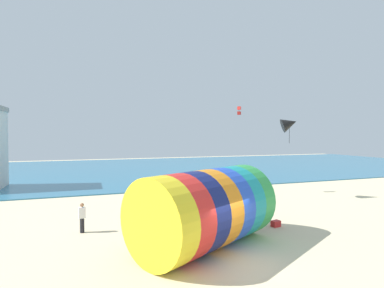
{
  "coord_description": "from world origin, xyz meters",
  "views": [
    {
      "loc": [
        -5.79,
        -11.38,
        5.43
      ],
      "look_at": [
        -0.54,
        3.93,
        4.97
      ],
      "focal_mm": 28.0,
      "sensor_mm": 36.0,
      "label": 1
    }
  ],
  "objects_px": {
    "giant_inflatable_tube": "(206,209)",
    "kite_black_delta": "(289,124)",
    "bystander_mid_beach": "(82,218)",
    "cooler_box": "(276,224)",
    "kite_red_box": "(239,111)",
    "bystander_near_water": "(141,198)",
    "kite_handler": "(249,210)"
  },
  "relations": [
    {
      "from": "kite_black_delta",
      "to": "cooler_box",
      "type": "height_order",
      "value": "kite_black_delta"
    },
    {
      "from": "kite_handler",
      "to": "kite_black_delta",
      "type": "relative_size",
      "value": 0.67
    },
    {
      "from": "bystander_near_water",
      "to": "giant_inflatable_tube",
      "type": "bearing_deg",
      "value": -77.71
    },
    {
      "from": "bystander_near_water",
      "to": "kite_red_box",
      "type": "bearing_deg",
      "value": 18.83
    },
    {
      "from": "giant_inflatable_tube",
      "to": "bystander_mid_beach",
      "type": "height_order",
      "value": "giant_inflatable_tube"
    },
    {
      "from": "kite_red_box",
      "to": "bystander_near_water",
      "type": "height_order",
      "value": "kite_red_box"
    },
    {
      "from": "bystander_near_water",
      "to": "kite_handler",
      "type": "bearing_deg",
      "value": -42.42
    },
    {
      "from": "kite_black_delta",
      "to": "cooler_box",
      "type": "bearing_deg",
      "value": -131.9
    },
    {
      "from": "giant_inflatable_tube",
      "to": "cooler_box",
      "type": "relative_size",
      "value": 15.43
    },
    {
      "from": "kite_handler",
      "to": "kite_red_box",
      "type": "relative_size",
      "value": 1.99
    },
    {
      "from": "kite_red_box",
      "to": "bystander_mid_beach",
      "type": "bearing_deg",
      "value": -152.28
    },
    {
      "from": "kite_handler",
      "to": "cooler_box",
      "type": "height_order",
      "value": "kite_handler"
    },
    {
      "from": "kite_handler",
      "to": "giant_inflatable_tube",
      "type": "bearing_deg",
      "value": -144.63
    },
    {
      "from": "giant_inflatable_tube",
      "to": "kite_black_delta",
      "type": "bearing_deg",
      "value": 36.59
    },
    {
      "from": "kite_red_box",
      "to": "cooler_box",
      "type": "height_order",
      "value": "kite_red_box"
    },
    {
      "from": "giant_inflatable_tube",
      "to": "kite_handler",
      "type": "relative_size",
      "value": 4.96
    },
    {
      "from": "giant_inflatable_tube",
      "to": "kite_black_delta",
      "type": "height_order",
      "value": "kite_black_delta"
    },
    {
      "from": "kite_red_box",
      "to": "bystander_near_water",
      "type": "distance_m",
      "value": 12.22
    },
    {
      "from": "kite_handler",
      "to": "bystander_near_water",
      "type": "height_order",
      "value": "bystander_near_water"
    },
    {
      "from": "kite_black_delta",
      "to": "kite_red_box",
      "type": "bearing_deg",
      "value": 130.55
    },
    {
      "from": "kite_red_box",
      "to": "cooler_box",
      "type": "distance_m",
      "value": 12.57
    },
    {
      "from": "kite_red_box",
      "to": "kite_handler",
      "type": "bearing_deg",
      "value": -113.85
    },
    {
      "from": "kite_handler",
      "to": "kite_red_box",
      "type": "bearing_deg",
      "value": 66.15
    },
    {
      "from": "bystander_near_water",
      "to": "bystander_mid_beach",
      "type": "bearing_deg",
      "value": -135.68
    },
    {
      "from": "kite_red_box",
      "to": "bystander_near_water",
      "type": "relative_size",
      "value": 0.45
    },
    {
      "from": "kite_red_box",
      "to": "bystander_mid_beach",
      "type": "distance_m",
      "value": 16.78
    },
    {
      "from": "giant_inflatable_tube",
      "to": "cooler_box",
      "type": "xyz_separation_m",
      "value": [
        5.18,
        1.76,
        -1.71
      ]
    },
    {
      "from": "bystander_mid_beach",
      "to": "kite_black_delta",
      "type": "bearing_deg",
      "value": 12.54
    },
    {
      "from": "kite_black_delta",
      "to": "bystander_mid_beach",
      "type": "height_order",
      "value": "kite_black_delta"
    },
    {
      "from": "kite_black_delta",
      "to": "cooler_box",
      "type": "relative_size",
      "value": 4.65
    },
    {
      "from": "kite_handler",
      "to": "kite_black_delta",
      "type": "xyz_separation_m",
      "value": [
        6.75,
        5.15,
        5.61
      ]
    },
    {
      "from": "giant_inflatable_tube",
      "to": "bystander_near_water",
      "type": "bearing_deg",
      "value": 102.29
    }
  ]
}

